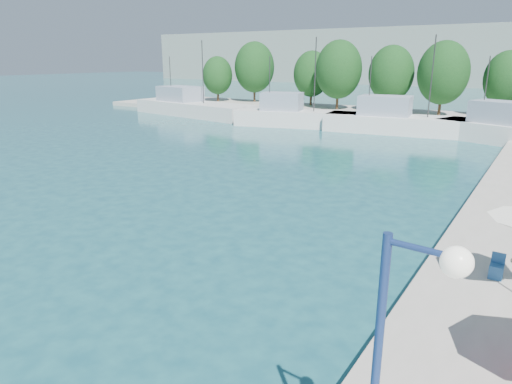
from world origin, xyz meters
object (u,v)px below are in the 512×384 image
Objects in this scene: trawler_01 at (192,107)px; trawler_03 at (405,123)px; street_lamp at (403,352)px; trawler_02 at (297,117)px.

trawler_01 is 29.08m from trawler_03.
trawler_01 is 59.64m from street_lamp.
trawler_02 is 11.92m from trawler_03.
trawler_03 is at bearing 8.77° from trawler_01.
trawler_02 reaches higher than street_lamp.
trawler_03 is at bearing 109.97° from street_lamp.
trawler_02 is 48.03m from street_lamp.
trawler_02 is (17.27, -1.58, 0.00)m from trawler_01.
trawler_01 is 17.34m from trawler_02.
trawler_01 reaches higher than street_lamp.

